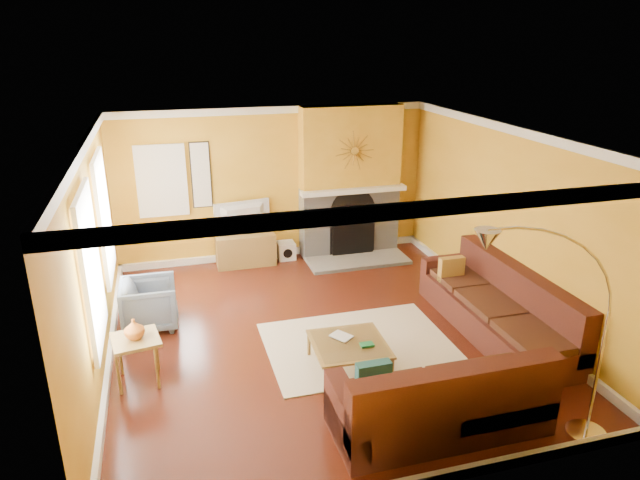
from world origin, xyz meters
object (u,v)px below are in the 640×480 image
object	(u,v)px
sectional_sofa	(429,325)
coffee_table	(349,355)
side_table	(138,360)
arc_lamp	(547,344)
armchair	(150,304)
media_console	(246,249)

from	to	relation	value
sectional_sofa	coffee_table	bearing A→B (deg)	178.87
coffee_table	side_table	xyz separation A→B (m)	(-2.46, 0.40, 0.11)
side_table	arc_lamp	size ratio (longest dim) A/B	0.24
coffee_table	armchair	distance (m)	2.91
sectional_sofa	armchair	world-z (taller)	sectional_sofa
coffee_table	armchair	xyz separation A→B (m)	(-2.32, 1.75, 0.17)
media_console	armchair	size ratio (longest dim) A/B	1.37
coffee_table	side_table	distance (m)	2.49
arc_lamp	coffee_table	bearing A→B (deg)	124.50
armchair	arc_lamp	xyz separation A→B (m)	(3.60, -3.61, 0.83)
arc_lamp	media_console	bearing A→B (deg)	109.69
coffee_table	armchair	world-z (taller)	armchair
coffee_table	media_console	distance (m)	3.73
side_table	sectional_sofa	bearing A→B (deg)	-6.79
side_table	arc_lamp	distance (m)	4.46
side_table	arc_lamp	xyz separation A→B (m)	(3.74, -2.26, 0.89)
armchair	media_console	bearing A→B (deg)	-39.65
side_table	coffee_table	bearing A→B (deg)	-9.14
sectional_sofa	media_console	world-z (taller)	sectional_sofa
arc_lamp	side_table	bearing A→B (deg)	148.87
sectional_sofa	side_table	distance (m)	3.52
coffee_table	media_console	world-z (taller)	media_console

